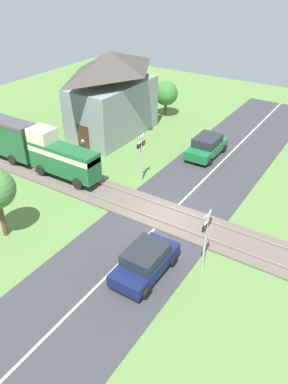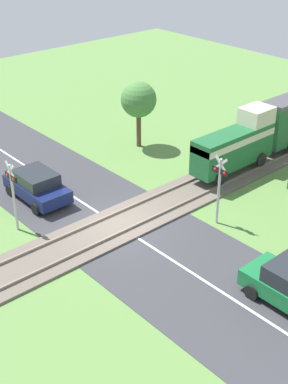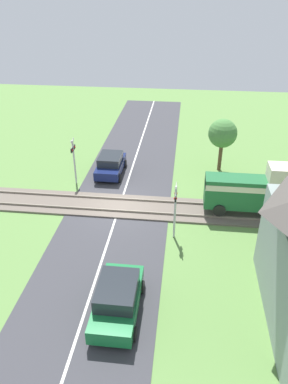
% 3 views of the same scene
% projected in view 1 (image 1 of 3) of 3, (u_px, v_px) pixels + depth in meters
% --- Properties ---
extents(ground_plane, '(60.00, 60.00, 0.00)m').
position_uv_depth(ground_plane, '(167.00, 217.00, 22.01)').
color(ground_plane, '#5B8442').
extents(road_surface, '(48.00, 6.40, 0.02)m').
position_uv_depth(road_surface, '(167.00, 217.00, 22.00)').
color(road_surface, '#38383D').
rests_on(road_surface, ground_plane).
extents(track_bed, '(2.80, 48.00, 0.24)m').
position_uv_depth(track_bed, '(167.00, 216.00, 21.97)').
color(track_bed, '#665B51').
rests_on(track_bed, ground_plane).
extents(car_near_crossing, '(3.80, 1.91, 1.51)m').
position_uv_depth(car_near_crossing, '(145.00, 261.00, 17.67)').
color(car_near_crossing, '#141E4C').
rests_on(car_near_crossing, ground_plane).
extents(car_far_side, '(4.10, 1.97, 1.61)m').
position_uv_depth(car_far_side, '(207.00, 146.00, 28.35)').
color(car_far_side, '#197038').
rests_on(car_far_side, ground_plane).
extents(crossing_signal_west_approach, '(0.90, 0.18, 3.37)m').
position_uv_depth(crossing_signal_west_approach, '(206.00, 234.00, 17.22)').
color(crossing_signal_west_approach, '#B7B7B7').
rests_on(crossing_signal_west_approach, ground_plane).
extents(crossing_signal_east_approach, '(0.90, 0.18, 3.37)m').
position_uv_depth(crossing_signal_east_approach, '(141.00, 152.00, 24.51)').
color(crossing_signal_east_approach, '#B7B7B7').
rests_on(crossing_signal_east_approach, ground_plane).
extents(station_building, '(8.32, 4.48, 6.85)m').
position_uv_depth(station_building, '(112.00, 96.00, 30.52)').
color(station_building, gray).
rests_on(station_building, ground_plane).
extents(pedestrian_by_station, '(0.40, 0.40, 1.60)m').
position_uv_depth(pedestrian_by_station, '(84.00, 150.00, 27.96)').
color(pedestrian_by_station, '#333338').
rests_on(pedestrian_by_station, ground_plane).
extents(tree_by_station, '(2.23, 2.23, 3.27)m').
position_uv_depth(tree_by_station, '(166.00, 94.00, 35.01)').
color(tree_by_station, brown).
rests_on(tree_by_station, ground_plane).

